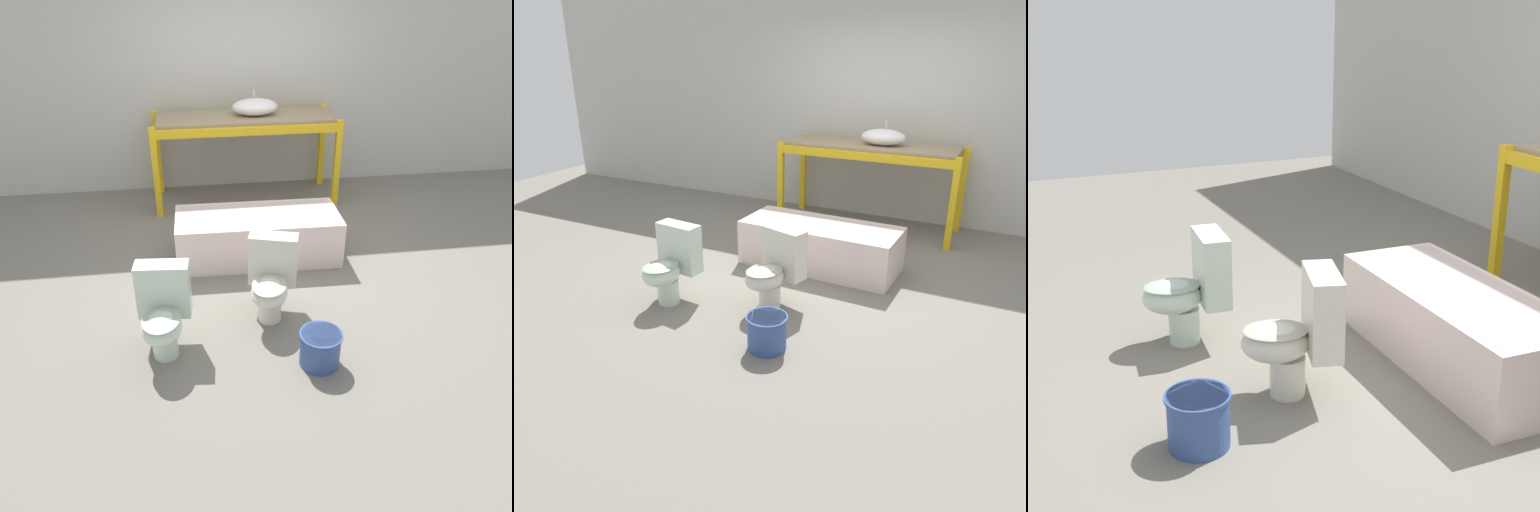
# 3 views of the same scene
# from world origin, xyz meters

# --- Properties ---
(ground_plane) EXTENTS (12.00, 12.00, 0.00)m
(ground_plane) POSITION_xyz_m (0.00, 0.00, 0.00)
(ground_plane) COLOR slate
(bathtub_main) EXTENTS (1.59, 0.68, 0.46)m
(bathtub_main) POSITION_xyz_m (-0.06, -0.03, 0.26)
(bathtub_main) COLOR silver
(bathtub_main) RESTS_ON ground_plane
(toilet_near) EXTENTS (0.47, 0.58, 0.68)m
(toilet_near) POSITION_xyz_m (-0.09, -1.00, 0.36)
(toilet_near) COLOR silver
(toilet_near) RESTS_ON ground_plane
(toilet_far) EXTENTS (0.40, 0.54, 0.68)m
(toilet_far) POSITION_xyz_m (-0.94, -1.32, 0.36)
(toilet_far) COLOR silver
(toilet_far) RESTS_ON ground_plane
(bucket_white) EXTENTS (0.31, 0.31, 0.27)m
(bucket_white) POSITION_xyz_m (0.16, -1.63, 0.14)
(bucket_white) COLOR #334C8C
(bucket_white) RESTS_ON ground_plane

